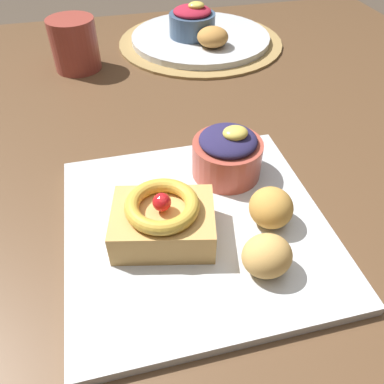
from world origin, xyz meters
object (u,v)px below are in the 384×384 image
Objects in this scene: fritter_front at (267,256)px; fritter_middle at (271,208)px; front_plate at (196,227)px; back_ramekin at (192,21)px; coffee_mug at (75,44)px; back_pastry at (213,37)px; cake_slice at (163,220)px; berry_ramekin at (227,154)px; back_plate at (201,37)px.

fritter_front is 0.06m from fritter_middle.
back_ramekin is (0.12, 0.50, 0.04)m from front_plate.
front_plate is at bearing 168.10° from fritter_middle.
back_ramekin is 1.03× the size of coffee_mug.
back_pastry reaches higher than front_plate.
cake_slice is at bearing -106.83° from back_ramekin.
coffee_mug is (-0.26, 0.00, 0.01)m from back_pastry.
berry_ramekin is 0.91× the size of back_ramekin.
front_plate is 5.80× the size of fritter_front.
back_plate is (0.09, 0.58, -0.02)m from fritter_front.
back_pastry is at bearing 68.18° from cake_slice.
back_plate is (0.14, 0.51, 0.01)m from front_plate.
berry_ramekin reaches higher than fritter_middle.
coffee_mug is at bearing 112.63° from fritter_middle.
fritter_middle is (0.11, -0.01, -0.00)m from cake_slice.
cake_slice is at bearing -108.60° from back_plate.
cake_slice reaches higher than front_plate.
back_plate is 0.26m from coffee_mug.
berry_ramekin is 0.29× the size of back_plate.
back_ramekin is 0.24m from coffee_mug.
front_plate is 0.08m from fritter_middle.
berry_ramekin is 0.09m from fritter_middle.
front_plate is at bearing -75.51° from coffee_mug.
fritter_front is at bearing -72.42° from coffee_mug.
fritter_front is 0.54× the size of coffee_mug.
coffee_mug reaches higher than fritter_middle.
back_pastry is at bearing 72.00° from front_plate.
back_pastry is 0.26m from coffee_mug.
back_pastry is (0.09, 0.52, 0.00)m from fritter_front.
back_ramekin reaches higher than berry_ramekin.
back_pastry is at bearing -67.92° from back_ramekin.
cake_slice is at bearing -138.33° from berry_ramekin.
berry_ramekin is 1.74× the size of fritter_front.
back_ramekin reaches higher than front_plate.
cake_slice is at bearing -111.82° from back_pastry.
berry_ramekin is at bearing -103.29° from back_pastry.
cake_slice is 1.93× the size of back_pastry.
back_ramekin reaches higher than fritter_front.
back_plate is at bearing 71.40° from cake_slice.
front_plate is 0.98× the size of back_plate.
fritter_front is 0.17× the size of back_plate.
cake_slice is 0.41× the size of back_plate.
cake_slice reaches higher than back_pastry.
back_pastry is at bearing -83.37° from back_plate.
fritter_middle is at bearing -96.48° from back_plate.
fritter_middle is 0.52× the size of back_ramekin.
back_pastry is (0.01, -0.06, 0.02)m from back_plate.
front_plate is 0.05m from cake_slice.
cake_slice is at bearing -80.30° from coffee_mug.
berry_ramekin is (0.06, 0.07, 0.04)m from front_plate.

